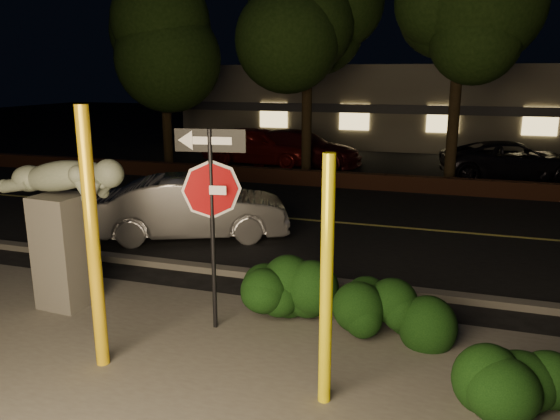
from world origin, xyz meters
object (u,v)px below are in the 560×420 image
object	(u,v)px
parked_car_darkred	(300,148)
signpost	(211,190)
sculpture	(63,216)
parked_car_dark	(513,161)
yellow_pole_right	(327,284)
yellow_pole_left	(93,242)
silver_sedan	(193,208)
parked_car_red	(259,145)

from	to	relation	value
parked_car_darkred	signpost	bearing A→B (deg)	-166.36
sculpture	parked_car_darkred	world-z (taller)	sculpture
parked_car_dark	parked_car_darkred	bearing A→B (deg)	74.33
yellow_pole_right	sculpture	size ratio (longest dim) A/B	1.17
parked_car_darkred	parked_car_dark	distance (m)	7.80
yellow_pole_left	signpost	bearing A→B (deg)	55.74
yellow_pole_right	signpost	distance (m)	2.40
sculpture	silver_sedan	bearing A→B (deg)	91.72
parked_car_darkred	parked_car_dark	xyz separation A→B (m)	(7.77, -0.65, -0.04)
signpost	parked_car_dark	bearing A→B (deg)	60.74
signpost	parked_car_red	world-z (taller)	signpost
silver_sedan	parked_car_dark	distance (m)	12.01
yellow_pole_right	sculpture	distance (m)	4.61
signpost	silver_sedan	size ratio (longest dim) A/B	0.68
yellow_pole_left	silver_sedan	distance (m)	5.59
sculpture	parked_car_darkred	bearing A→B (deg)	95.12
parked_car_dark	sculpture	bearing A→B (deg)	139.81
yellow_pole_left	silver_sedan	bearing A→B (deg)	104.71
parked_car_red	silver_sedan	bearing A→B (deg)	-165.34
silver_sedan	parked_car_dark	xyz separation A→B (m)	(7.37, 9.49, -0.02)
yellow_pole_left	yellow_pole_right	world-z (taller)	yellow_pole_left
yellow_pole_right	signpost	world-z (taller)	signpost
sculpture	parked_car_darkred	size ratio (longest dim) A/B	0.49
sculpture	yellow_pole_right	bearing A→B (deg)	-12.41
yellow_pole_left	parked_car_darkred	world-z (taller)	yellow_pole_left
signpost	parked_car_darkred	xyz separation A→B (m)	(-2.73, 14.10, -1.33)
parked_car_red	parked_car_darkred	world-z (taller)	parked_car_red
yellow_pole_right	sculpture	xyz separation A→B (m)	(-4.41, 1.31, 0.08)
yellow_pole_left	parked_car_red	world-z (taller)	yellow_pole_left
yellow_pole_right	parked_car_red	distance (m)	16.53
yellow_pole_left	silver_sedan	size ratio (longest dim) A/B	0.77
signpost	parked_car_dark	size ratio (longest dim) A/B	0.60
yellow_pole_right	parked_car_darkred	size ratio (longest dim) A/B	0.57
yellow_pole_right	sculpture	world-z (taller)	yellow_pole_right
silver_sedan	parked_car_darkred	world-z (taller)	parked_car_darkred
signpost	yellow_pole_left	bearing A→B (deg)	-132.98
parked_car_red	parked_car_dark	xyz separation A→B (m)	(9.43, -0.52, -0.11)
parked_car_red	yellow_pole_right	bearing A→B (deg)	-154.53
yellow_pole_right	parked_car_red	xyz separation A→B (m)	(-6.30, 15.27, -0.63)
signpost	parked_car_red	bearing A→B (deg)	98.72
sculpture	parked_car_red	size ratio (longest dim) A/B	0.53
parked_car_darkred	sculpture	bearing A→B (deg)	-176.37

